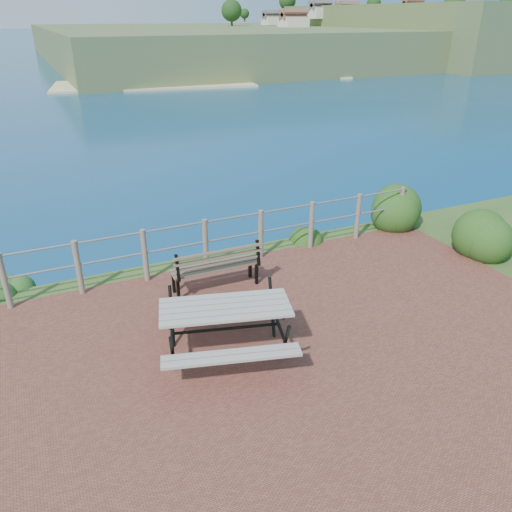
# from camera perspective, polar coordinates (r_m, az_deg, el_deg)

# --- Properties ---
(ground) EXTENTS (10.00, 7.00, 0.12)m
(ground) POSITION_cam_1_polar(r_m,az_deg,el_deg) (7.07, 3.73, -12.88)
(ground) COLOR brown
(ground) RESTS_ON ground
(ocean) EXTENTS (1200.00, 1200.00, 0.00)m
(ocean) POSITION_cam_1_polar(r_m,az_deg,el_deg) (204.88, -25.99, 22.27)
(ocean) COLOR #14637A
(ocean) RESTS_ON ground
(safety_railing) EXTENTS (9.40, 0.10, 1.00)m
(safety_railing) POSITION_cam_1_polar(r_m,az_deg,el_deg) (9.42, -5.80, 1.63)
(safety_railing) COLOR #6B5B4C
(safety_railing) RESTS_ON ground
(distant_bay) EXTENTS (290.00, 232.36, 24.00)m
(distant_bay) POSITION_cam_1_polar(r_m,az_deg,el_deg) (271.94, 17.05, 23.59)
(distant_bay) COLOR #4A6331
(distant_bay) RESTS_ON ground
(picnic_table) EXTENTS (1.94, 1.53, 0.76)m
(picnic_table) POSITION_cam_1_polar(r_m,az_deg,el_deg) (7.10, -3.47, -7.78)
(picnic_table) COLOR gray
(picnic_table) RESTS_ON ground
(park_bench) EXTENTS (1.57, 0.42, 0.88)m
(park_bench) POSITION_cam_1_polar(r_m,az_deg,el_deg) (8.69, -4.71, -0.40)
(park_bench) COLOR brown
(park_bench) RESTS_ON ground
(shrub_right_front) EXTENTS (1.22, 1.22, 1.73)m
(shrub_right_front) POSITION_cam_1_polar(r_m,az_deg,el_deg) (11.39, 24.50, 0.58)
(shrub_right_front) COLOR #1F4615
(shrub_right_front) RESTS_ON ground
(shrub_right_edge) EXTENTS (1.23, 1.23, 1.75)m
(shrub_right_edge) POSITION_cam_1_polar(r_m,az_deg,el_deg) (12.10, 15.42, 3.49)
(shrub_right_edge) COLOR #1F4615
(shrub_right_edge) RESTS_ON ground
(shrub_lip_west) EXTENTS (0.68, 0.68, 0.39)m
(shrub_lip_west) POSITION_cam_1_polar(r_m,az_deg,el_deg) (9.95, -26.22, -3.39)
(shrub_lip_west) COLOR #254E1D
(shrub_lip_west) RESTS_ON ground
(shrub_lip_east) EXTENTS (0.70, 0.70, 0.42)m
(shrub_lip_east) POSITION_cam_1_polar(r_m,az_deg,el_deg) (10.87, 5.78, 1.74)
(shrub_lip_east) COLOR #1F4615
(shrub_lip_east) RESTS_ON ground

